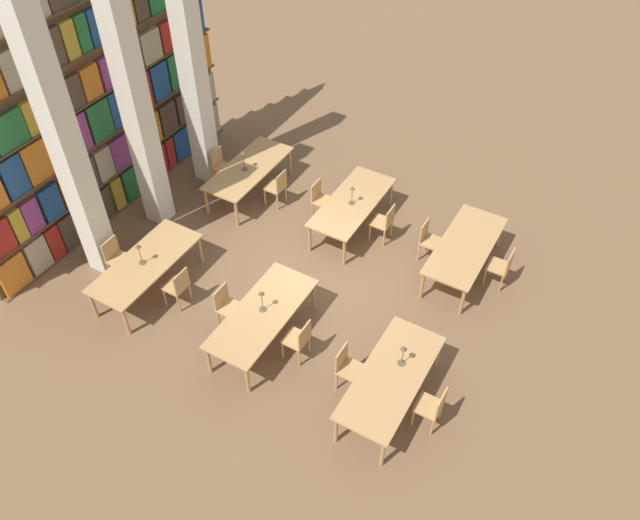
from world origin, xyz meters
The scene contains 28 objects.
ground_plane centered at (0.00, 0.00, 0.00)m, with size 40.00×40.00×0.00m, color brown.
bookshelf_bank centered at (0.00, 4.93, 2.65)m, with size 7.09×0.35×5.50m.
pillar_left centered at (-1.76, 3.89, 3.00)m, with size 0.46×0.46×6.00m.
pillar_center centered at (0.00, 3.89, 3.00)m, with size 0.46×0.46×6.00m.
pillar_right centered at (1.76, 3.89, 3.00)m, with size 0.46×0.46×6.00m.
reading_table_0 centered at (-1.80, -2.64, 0.67)m, with size 2.37×0.98×0.74m.
chair_0 centered at (-1.85, -3.41, 0.49)m, with size 0.42×0.40×0.90m.
chair_1 centered at (-1.85, -1.86, 0.49)m, with size 0.42×0.40×0.90m.
desk_lamp_0 centered at (-1.49, -2.68, 1.03)m, with size 0.14×0.14×0.44m.
reading_table_1 centered at (1.76, -2.58, 0.67)m, with size 2.37×0.98×0.74m.
chair_2 centered at (1.79, -3.36, 0.49)m, with size 0.42×0.40×0.90m.
chair_3 centered at (1.79, -1.81, 0.49)m, with size 0.42×0.40×0.90m.
reading_table_2 centered at (-1.73, -0.07, 0.67)m, with size 2.37×0.98×0.74m.
chair_4 centered at (-1.75, -0.84, 0.49)m, with size 0.42×0.40×0.90m.
chair_5 centered at (-1.75, 0.71, 0.49)m, with size 0.42×0.40×0.90m.
desk_lamp_1 centered at (-1.66, -0.04, 1.06)m, with size 0.14×0.14×0.48m.
reading_table_3 centered at (1.83, 0.00, 0.67)m, with size 2.37×0.98×0.74m.
chair_6 centered at (1.82, -0.78, 0.49)m, with size 0.42×0.40×0.90m.
chair_7 centered at (1.82, 0.77, 0.49)m, with size 0.42×0.40×0.90m.
desk_lamp_2 centered at (1.76, -0.02, 1.04)m, with size 0.14×0.14×0.45m.
reading_table_4 centered at (-1.80, 2.60, 0.67)m, with size 2.37×0.98×0.74m.
chair_8 centered at (-1.82, 1.82, 0.49)m, with size 0.42×0.40×0.90m.
chair_9 centered at (-1.82, 3.37, 0.49)m, with size 0.42×0.40×0.90m.
desk_lamp_3 centered at (-1.84, 2.62, 1.06)m, with size 0.14×0.14×0.48m.
reading_table_5 centered at (1.71, 2.62, 0.67)m, with size 2.37×0.98×0.74m.
chair_10 centered at (1.70, 1.84, 0.49)m, with size 0.42×0.40×0.90m.
chair_11 centered at (1.70, 3.39, 0.49)m, with size 0.42×0.40×0.90m.
desk_lamp_4 centered at (1.61, 2.65, 1.08)m, with size 0.14×0.14×0.50m.
Camera 1 is at (-7.45, -4.57, 9.21)m, focal length 35.00 mm.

